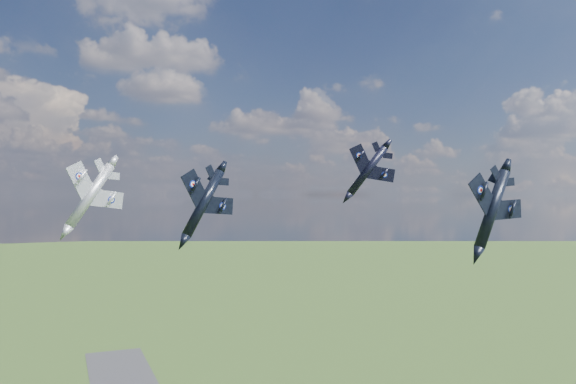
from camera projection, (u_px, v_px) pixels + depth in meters
name	position (u px, v px, depth m)	size (l,w,h in m)	color
jet_lead_navy	(204.00, 203.00, 77.52)	(10.27, 14.32, 2.96)	black
jet_right_navy	(492.00, 209.00, 67.52)	(9.99, 13.93, 2.88)	black
jet_high_navy	(368.00, 170.00, 105.26)	(10.75, 14.99, 3.10)	black
jet_left_silver	(90.00, 195.00, 78.96)	(10.35, 14.43, 2.99)	#B0B3BB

